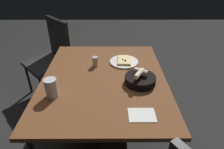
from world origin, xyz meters
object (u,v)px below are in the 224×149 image
beer_glass (51,89)px  pizza_plate (124,61)px  bread_basket (140,79)px  pepper_shaker (95,62)px  dining_table (104,83)px  chair_near (52,54)px

beer_glass → pizza_plate: bearing=-136.8°
bread_basket → pepper_shaker: (0.35, -0.26, 0.00)m
bread_basket → beer_glass: beer_glass is taller
pizza_plate → dining_table: bearing=54.8°
pepper_shaker → chair_near: (0.56, -0.63, -0.23)m
pepper_shaker → chair_near: chair_near is taller
dining_table → beer_glass: (0.33, 0.23, 0.12)m
dining_table → pizza_plate: size_ratio=4.74×
dining_table → bread_basket: bread_basket is taller
dining_table → pepper_shaker: size_ratio=14.08×
beer_glass → chair_near: (0.31, -1.04, -0.26)m
bread_basket → beer_glass: bearing=14.3°
bread_basket → pepper_shaker: 0.43m
dining_table → bread_basket: bearing=163.3°
dining_table → beer_glass: beer_glass is taller
bread_basket → chair_near: chair_near is taller
dining_table → pizza_plate: pizza_plate is taller
dining_table → pizza_plate: bearing=-125.2°
pizza_plate → pepper_shaker: size_ratio=2.97×
beer_glass → chair_near: 1.11m
dining_table → pepper_shaker: (0.08, -0.18, 0.09)m
beer_glass → pepper_shaker: beer_glass is taller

